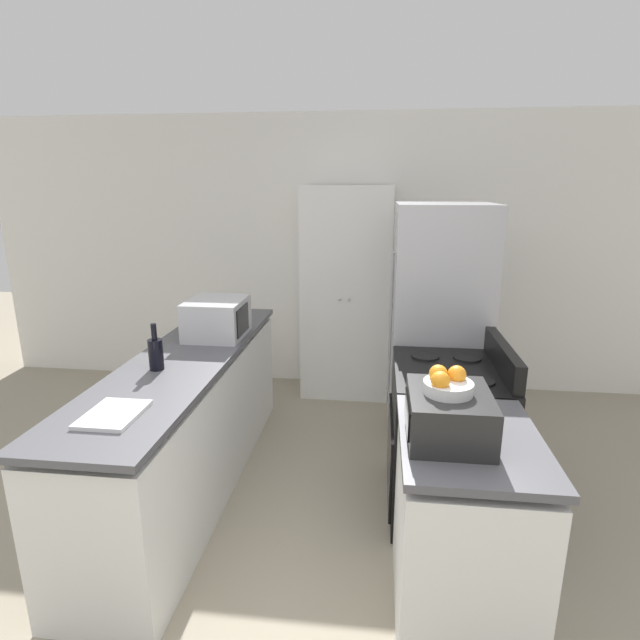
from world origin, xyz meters
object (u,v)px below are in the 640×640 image
refrigerator (437,330)px  toaster_oven (449,415)px  microwave (217,318)px  pantry_cabinet (346,294)px  wine_bottle (156,353)px  fruit_bowl (447,383)px  stove (445,438)px

refrigerator → toaster_oven: 1.67m
microwave → pantry_cabinet: bearing=56.9°
pantry_cabinet → microwave: bearing=-123.1°
refrigerator → microwave: size_ratio=4.09×
wine_bottle → microwave: bearing=78.2°
pantry_cabinet → microwave: size_ratio=4.36×
refrigerator → microwave: bearing=-167.3°
pantry_cabinet → refrigerator: size_ratio=1.07×
microwave → fruit_bowl: bearing=-42.9°
stove → refrigerator: bearing=89.1°
pantry_cabinet → fruit_bowl: 2.65m
toaster_oven → fruit_bowl: size_ratio=2.00×
microwave → toaster_oven: bearing=-42.5°
refrigerator → toaster_oven: size_ratio=4.48×
stove → fruit_bowl: bearing=-99.4°
pantry_cabinet → stove: 1.95m
toaster_oven → fruit_bowl: bearing=179.0°
wine_bottle → toaster_oven: size_ratio=0.67×
pantry_cabinet → microwave: 1.51m
stove → microwave: microwave is taller
refrigerator → wine_bottle: size_ratio=6.65×
pantry_cabinet → refrigerator: pantry_cabinet is taller
fruit_bowl → stove: bearing=80.6°
stove → toaster_oven: toaster_oven is taller
microwave → fruit_bowl: fruit_bowl is taller
pantry_cabinet → toaster_oven: (0.60, -2.58, 0.04)m
fruit_bowl → refrigerator: bearing=84.8°
stove → fruit_bowl: (-0.14, -0.84, 0.70)m
microwave → wine_bottle: bearing=-101.8°
pantry_cabinet → stove: size_ratio=1.82×
microwave → toaster_oven: microwave is taller
microwave → fruit_bowl: (1.41, -1.31, 0.11)m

